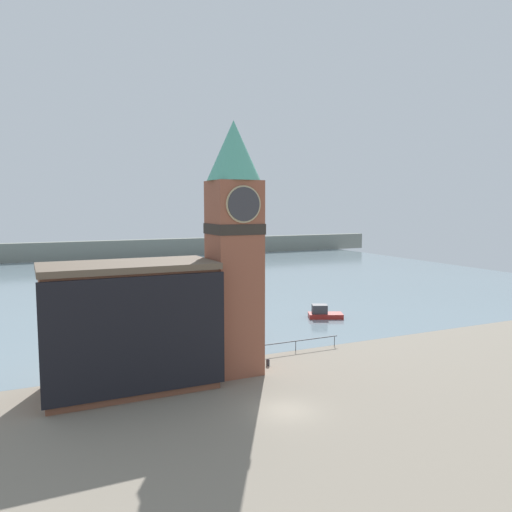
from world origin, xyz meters
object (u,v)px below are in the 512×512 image
(pier_building, at_px, (130,326))
(boat_near, at_px, (239,332))
(boat_far, at_px, (323,313))
(clock_tower, at_px, (234,241))
(mooring_bollard_near, at_px, (268,362))

(pier_building, distance_m, boat_near, 18.10)
(boat_near, relative_size, boat_far, 1.14)
(clock_tower, distance_m, boat_near, 15.85)
(clock_tower, xyz_separation_m, boat_near, (4.86, 10.39, -10.93))
(pier_building, relative_size, boat_far, 2.76)
(boat_far, xyz_separation_m, mooring_bollard_near, (-15.32, -14.59, -0.28))
(mooring_bollard_near, bearing_deg, boat_far, 43.59)
(boat_far, bearing_deg, mooring_bollard_near, -112.24)
(pier_building, xyz_separation_m, boat_far, (27.82, 15.00, -4.48))
(boat_near, xyz_separation_m, mooring_bollard_near, (-1.48, -10.19, -0.31))
(clock_tower, relative_size, boat_near, 3.90)
(pier_building, distance_m, boat_far, 31.93)
(pier_building, relative_size, mooring_bollard_near, 20.54)
(pier_building, bearing_deg, mooring_bollard_near, 1.90)
(boat_far, bearing_deg, clock_tower, -117.48)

